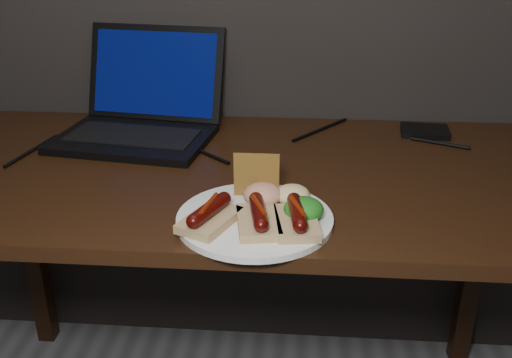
% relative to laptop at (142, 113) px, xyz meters
% --- Properties ---
extents(desk, '(1.40, 0.70, 0.75)m').
position_rel_laptop_xyz_m(desk, '(0.25, -0.19, -0.14)').
color(desk, black).
rests_on(desk, ground).
extents(laptop, '(0.40, 0.38, 0.25)m').
position_rel_laptop_xyz_m(laptop, '(0.00, 0.00, 0.00)').
color(laptop, black).
rests_on(laptop, desk).
extents(hard_drive, '(0.12, 0.10, 0.02)m').
position_rel_laptop_xyz_m(hard_drive, '(0.70, 0.05, -0.05)').
color(hard_drive, black).
rests_on(hard_drive, desk).
extents(desk_cables, '(1.04, 0.38, 0.01)m').
position_rel_laptop_xyz_m(desk_cables, '(0.25, -0.05, -0.05)').
color(desk_cables, black).
rests_on(desk_cables, desk).
extents(plate, '(0.30, 0.30, 0.01)m').
position_rel_laptop_xyz_m(plate, '(0.31, -0.43, -0.05)').
color(plate, white).
rests_on(plate, desk).
extents(bread_sausage_left, '(0.11, 0.13, 0.04)m').
position_rel_laptop_xyz_m(bread_sausage_left, '(0.24, -0.47, -0.03)').
color(bread_sausage_left, '#D4B17C').
rests_on(bread_sausage_left, plate).
extents(bread_sausage_center, '(0.09, 0.13, 0.04)m').
position_rel_laptop_xyz_m(bread_sausage_center, '(0.32, -0.47, -0.03)').
color(bread_sausage_center, '#D4B17C').
rests_on(bread_sausage_center, plate).
extents(bread_sausage_right, '(0.08, 0.12, 0.04)m').
position_rel_laptop_xyz_m(bread_sausage_right, '(0.39, -0.47, -0.03)').
color(bread_sausage_right, '#D4B17C').
rests_on(bread_sausage_right, plate).
extents(crispbread, '(0.09, 0.01, 0.08)m').
position_rel_laptop_xyz_m(crispbread, '(0.31, -0.35, 0.00)').
color(crispbread, '#A6712D').
rests_on(crispbread, plate).
extents(salad_greens, '(0.07, 0.07, 0.04)m').
position_rel_laptop_xyz_m(salad_greens, '(0.40, -0.44, -0.02)').
color(salad_greens, '#185E12').
rests_on(salad_greens, plate).
extents(salsa_mound, '(0.07, 0.07, 0.04)m').
position_rel_laptop_xyz_m(salsa_mound, '(0.32, -0.39, -0.02)').
color(salsa_mound, '#A91014').
rests_on(salsa_mound, plate).
extents(coleslaw_mound, '(0.06, 0.06, 0.04)m').
position_rel_laptop_xyz_m(coleslaw_mound, '(0.38, -0.38, -0.02)').
color(coleslaw_mound, beige).
rests_on(coleslaw_mound, plate).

